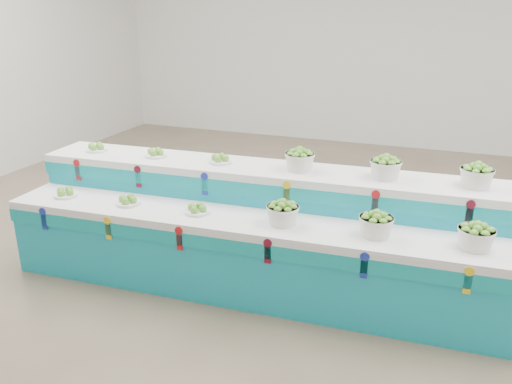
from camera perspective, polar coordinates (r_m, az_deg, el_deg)
ground at (r=5.27m, az=4.94°, el=-7.66°), size 10.00×10.00×0.00m
back_wall at (r=9.60m, az=14.09°, el=16.70°), size 10.00×0.00×10.00m
display_stand at (r=4.72m, az=0.00°, el=-4.12°), size 4.51×1.36×1.02m
plate_lower_left at (r=5.22m, az=-20.16°, el=0.03°), size 0.23×0.23×0.09m
plate_lower_mid at (r=4.84m, az=-13.84°, el=-0.81°), size 0.23×0.23×0.09m
plate_lower_right at (r=4.53m, az=-6.46°, el=-1.77°), size 0.23×0.23×0.09m
basket_lower_left at (r=4.27m, az=2.95°, el=-2.28°), size 0.28×0.28×0.20m
basket_lower_mid at (r=4.15m, az=13.02°, el=-3.44°), size 0.28×0.28×0.20m
basket_lower_right at (r=4.17m, az=22.97°, el=-4.47°), size 0.28×0.28×0.20m
plate_upper_left at (r=5.56m, az=-17.09°, el=4.78°), size 0.23×0.23×0.09m
plate_upper_mid at (r=5.20m, az=-10.96°, el=4.32°), size 0.23×0.23×0.09m
plate_upper_right at (r=4.92m, az=-3.94°, el=3.73°), size 0.23×0.23×0.09m
basket_upper_left at (r=4.68m, az=4.81°, el=3.56°), size 0.28×0.28×0.20m
basket_upper_mid at (r=4.57m, az=14.01°, el=2.64°), size 0.28×0.28×0.20m
basket_upper_right at (r=4.59m, az=23.03°, el=1.68°), size 0.28×0.28×0.20m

